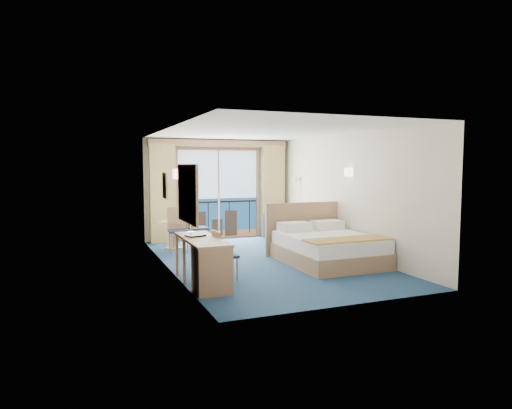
% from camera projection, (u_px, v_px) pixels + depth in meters
% --- Properties ---
extents(floor, '(6.50, 6.50, 0.00)m').
position_uv_depth(floor, '(264.00, 261.00, 9.58)').
color(floor, navy).
rests_on(floor, ground).
extents(room_walls, '(4.04, 6.54, 2.72)m').
position_uv_depth(room_walls, '(264.00, 176.00, 9.42)').
color(room_walls, white).
rests_on(room_walls, ground).
extents(balcony_door, '(2.36, 0.03, 2.52)m').
position_uv_depth(balcony_door, '(218.00, 197.00, 12.45)').
color(balcony_door, navy).
rests_on(balcony_door, room_walls).
extents(curtain_left, '(0.65, 0.22, 2.55)m').
position_uv_depth(curtain_left, '(163.00, 194.00, 11.73)').
color(curtain_left, tan).
rests_on(curtain_left, room_walls).
extents(curtain_right, '(0.65, 0.22, 2.55)m').
position_uv_depth(curtain_right, '(273.00, 191.00, 12.88)').
color(curtain_right, tan).
rests_on(curtain_right, room_walls).
extents(pelmet, '(3.80, 0.25, 0.18)m').
position_uv_depth(pelmet, '(220.00, 144.00, 12.22)').
color(pelmet, tan).
rests_on(pelmet, room_walls).
extents(mirror, '(0.05, 1.25, 0.95)m').
position_uv_depth(mirror, '(188.00, 194.00, 7.32)').
color(mirror, tan).
rests_on(mirror, room_walls).
extents(wall_print, '(0.04, 0.42, 0.52)m').
position_uv_depth(wall_print, '(165.00, 185.00, 9.12)').
color(wall_print, tan).
rests_on(wall_print, room_walls).
extents(sconce_left, '(0.18, 0.18, 0.18)m').
position_uv_depth(sconce_left, '(177.00, 174.00, 8.14)').
color(sconce_left, beige).
rests_on(sconce_left, room_walls).
extents(sconce_right, '(0.18, 0.18, 0.18)m').
position_uv_depth(sconce_right, '(348.00, 172.00, 9.99)').
color(sconce_right, beige).
rests_on(sconce_right, room_walls).
extents(bed, '(1.86, 2.21, 1.17)m').
position_uv_depth(bed, '(327.00, 247.00, 9.39)').
color(bed, tan).
rests_on(bed, ground).
extents(nightstand, '(0.40, 0.39, 0.53)m').
position_uv_depth(nightstand, '(319.00, 238.00, 10.95)').
color(nightstand, '#A07855').
rests_on(nightstand, ground).
extents(phone, '(0.20, 0.16, 0.08)m').
position_uv_depth(phone, '(319.00, 225.00, 10.89)').
color(phone, white).
rests_on(phone, nightstand).
extents(armchair, '(1.18, 1.18, 0.77)m').
position_uv_depth(armchair, '(283.00, 226.00, 12.19)').
color(armchair, '#424750').
rests_on(armchair, ground).
extents(floor_lamp, '(0.23, 0.23, 1.67)m').
position_uv_depth(floor_lamp, '(295.00, 193.00, 12.29)').
color(floor_lamp, silver).
rests_on(floor_lamp, ground).
extents(desk, '(0.58, 1.68, 0.79)m').
position_uv_depth(desk, '(210.00, 264.00, 7.25)').
color(desk, tan).
rests_on(desk, ground).
extents(desk_chair, '(0.41, 0.40, 0.87)m').
position_uv_depth(desk_chair, '(222.00, 252.00, 7.95)').
color(desk_chair, '#1B2440').
rests_on(desk_chair, ground).
extents(folder, '(0.36, 0.31, 0.03)m').
position_uv_depth(folder, '(195.00, 235.00, 7.82)').
color(folder, black).
rests_on(folder, desk).
extents(desk_lamp, '(0.12, 0.12, 0.44)m').
position_uv_depth(desk_lamp, '(191.00, 215.00, 8.06)').
color(desk_lamp, silver).
rests_on(desk_lamp, desk).
extents(round_table, '(0.74, 0.74, 0.67)m').
position_uv_depth(round_table, '(174.00, 228.00, 10.97)').
color(round_table, tan).
rests_on(round_table, ground).
extents(table_chair_a, '(0.47, 0.46, 0.97)m').
position_uv_depth(table_chair_a, '(195.00, 225.00, 11.10)').
color(table_chair_a, '#1B2440').
rests_on(table_chair_a, ground).
extents(table_chair_b, '(0.47, 0.48, 1.03)m').
position_uv_depth(table_chair_b, '(178.00, 227.00, 10.56)').
color(table_chair_b, '#1B2440').
rests_on(table_chair_b, ground).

